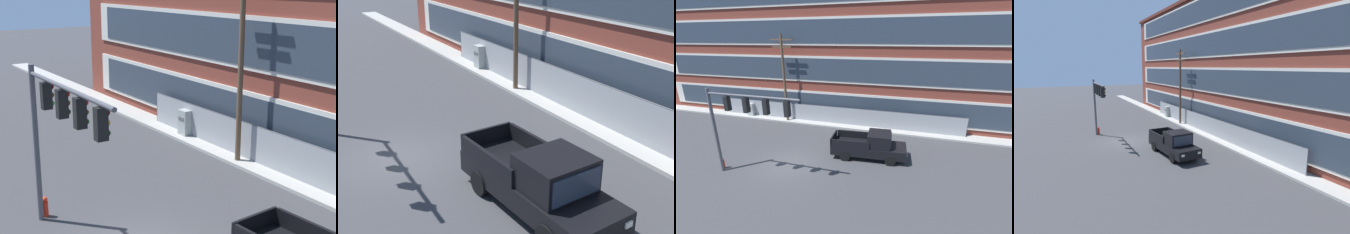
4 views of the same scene
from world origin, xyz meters
TOP-DOWN VIEW (x-y plane):
  - ground_plane at (0.00, 0.00)m, footprint 160.00×160.00m
  - sidewalk_building_side at (0.00, 8.40)m, footprint 80.00×1.61m
  - chain_link_fence at (0.27, 8.60)m, footprint 26.24×0.06m
  - pickup_truck_black at (5.58, 2.71)m, footprint 5.72×2.38m
  - electrical_cabinet at (-9.51, 8.34)m, footprint 0.74×0.49m

SIDE VIEW (x-z plane):
  - ground_plane at x=0.00m, z-range 0.00..0.00m
  - sidewalk_building_side at x=0.00m, z-range 0.00..0.16m
  - electrical_cabinet at x=-9.51m, z-range 0.00..1.58m
  - pickup_truck_black at x=5.58m, z-range -0.07..2.01m
  - chain_link_fence at x=0.27m, z-range 0.02..1.97m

